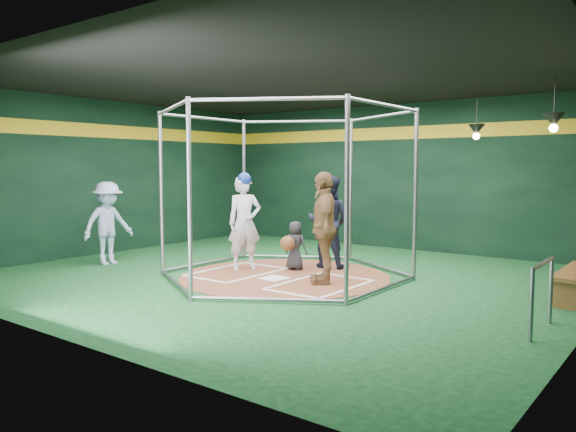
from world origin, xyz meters
The scene contains 14 objects.
room_shell centered at (0.00, 0.01, 1.75)m, with size 10.10×9.10×3.53m.
clay_disc centered at (0.00, 0.00, 0.01)m, with size 3.80×3.80×0.01m, color brown.
home_plate centered at (0.00, -0.30, 0.02)m, with size 0.43×0.43×0.01m, color white.
batter_box_left centered at (-0.95, -0.25, 0.02)m, with size 1.17×1.77×0.01m.
batter_box_right centered at (0.95, -0.25, 0.02)m, with size 1.17×1.77×0.01m.
batting_cage centered at (0.00, 0.00, 1.50)m, with size 4.05×4.67×3.00m.
pendant_lamp_near centered at (2.20, 3.60, 2.74)m, with size 0.34×0.34×0.90m.
pendant_lamp_far centered at (4.00, 2.00, 2.74)m, with size 0.34×0.34×0.90m.
batter_figure centered at (-1.05, 0.10, 0.94)m, with size 0.71×0.79×1.87m.
visitor_leopard centered at (0.89, -0.06, 0.96)m, with size 1.11×0.46×1.90m, color #B3834C.
catcher_figure centered at (-0.23, 0.60, 0.49)m, with size 0.50×0.58×0.94m.
umpire centered at (0.12, 1.26, 0.91)m, with size 0.88×0.68×1.81m, color black.
bystander_blue centered at (-3.67, -1.14, 0.85)m, with size 1.09×0.63×1.69m, color #99ABCB.
steel_railing centered at (4.55, -0.86, 0.57)m, with size 0.05×1.00×0.86m.
Camera 1 is at (6.11, -7.98, 1.99)m, focal length 35.00 mm.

